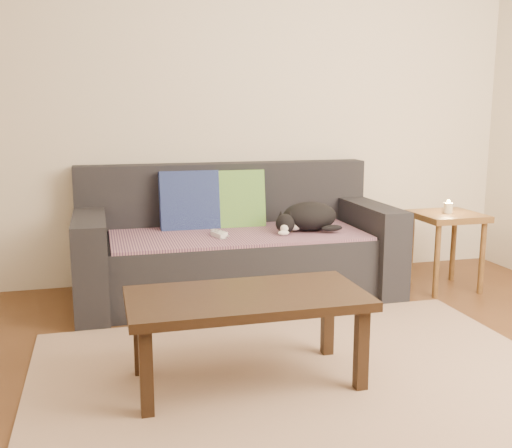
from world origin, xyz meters
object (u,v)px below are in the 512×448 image
wii_remote_a (219,233)px  wii_remote_b (218,235)px  cat (308,217)px  coffee_table (247,305)px  sofa (235,249)px  side_table (447,226)px

wii_remote_a → wii_remote_b: size_ratio=1.00×
cat → wii_remote_b: bearing=-157.6°
cat → coffee_table: bearing=-102.7°
sofa → cat: size_ratio=4.29×
wii_remote_a → side_table: side_table is taller
sofa → wii_remote_b: sofa is taller
sofa → cat: bearing=-16.3°
wii_remote_a → wii_remote_b: bearing=140.1°
sofa → coffee_table: 1.40m
wii_remote_a → coffee_table: 1.25m
sofa → coffee_table: (-0.26, -1.38, 0.07)m
wii_remote_a → side_table: size_ratio=0.28×
wii_remote_b → coffee_table: 1.20m
sofa → side_table: (1.45, -0.27, 0.14)m
cat → side_table: size_ratio=0.90×
sofa → wii_remote_a: bearing=-136.0°
wii_remote_a → wii_remote_b: (-0.02, -0.06, 0.00)m
cat → sofa: bearing=-178.6°
side_table → wii_remote_b: bearing=176.9°
coffee_table → cat: bearing=59.6°
cat → wii_remote_b: size_ratio=3.26×
wii_remote_a → cat: bearing=-112.9°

